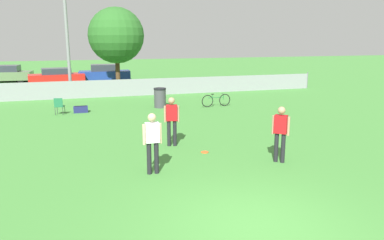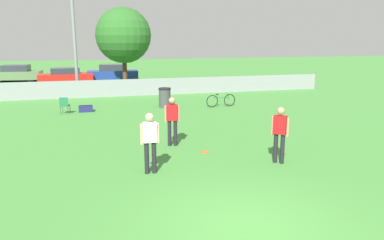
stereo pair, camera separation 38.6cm
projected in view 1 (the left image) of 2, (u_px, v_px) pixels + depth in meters
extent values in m
plane|color=#428438|center=(255.00, 227.00, 7.55)|extent=(120.00, 120.00, 0.00)
cube|color=gray|center=(131.00, 88.00, 24.24)|extent=(26.30, 0.03, 1.10)
cylinder|color=slate|center=(307.00, 80.00, 27.96)|extent=(0.07, 0.07, 1.21)
cylinder|color=gray|center=(67.00, 31.00, 23.13)|extent=(0.20, 0.20, 8.21)
cylinder|color=#4C331E|center=(118.00, 73.00, 27.17)|extent=(0.32, 0.32, 2.39)
sphere|color=#286023|center=(116.00, 35.00, 26.59)|extent=(3.96, 3.96, 3.96)
cylinder|color=black|center=(169.00, 133.00, 13.06)|extent=(0.13, 0.13, 0.91)
cylinder|color=black|center=(175.00, 133.00, 13.09)|extent=(0.13, 0.13, 0.91)
cube|color=#B21419|center=(172.00, 113.00, 12.92)|extent=(0.41, 0.29, 0.55)
sphere|color=tan|center=(171.00, 101.00, 12.83)|extent=(0.23, 0.23, 0.23)
cylinder|color=tan|center=(165.00, 114.00, 12.90)|extent=(0.08, 0.08, 0.57)
cylinder|color=tan|center=(178.00, 114.00, 12.95)|extent=(0.08, 0.08, 0.57)
cylinder|color=black|center=(276.00, 147.00, 11.41)|extent=(0.13, 0.13, 0.91)
cylinder|color=black|center=(283.00, 148.00, 11.32)|extent=(0.13, 0.13, 0.91)
cube|color=#B21419|center=(281.00, 124.00, 11.21)|extent=(0.43, 0.42, 0.55)
sphere|color=tan|center=(282.00, 110.00, 11.12)|extent=(0.23, 0.23, 0.23)
cylinder|color=tan|center=(273.00, 125.00, 11.31)|extent=(0.08, 0.08, 0.57)
cylinder|color=tan|center=(288.00, 126.00, 11.12)|extent=(0.08, 0.08, 0.57)
cylinder|color=black|center=(149.00, 158.00, 10.36)|extent=(0.13, 0.13, 0.91)
cylinder|color=black|center=(156.00, 158.00, 10.42)|extent=(0.13, 0.13, 0.91)
cube|color=silver|center=(152.00, 132.00, 10.23)|extent=(0.38, 0.22, 0.55)
sphere|color=#D8AD8C|center=(152.00, 117.00, 10.14)|extent=(0.23, 0.23, 0.23)
cylinder|color=#D8AD8C|center=(144.00, 134.00, 10.17)|extent=(0.08, 0.08, 0.57)
cylinder|color=#D8AD8C|center=(160.00, 133.00, 10.30)|extent=(0.08, 0.08, 0.57)
cylinder|color=#E5591E|center=(205.00, 152.00, 12.40)|extent=(0.25, 0.25, 0.03)
torus|color=#E5591E|center=(205.00, 152.00, 12.40)|extent=(0.26, 0.26, 0.03)
cylinder|color=#333338|center=(65.00, 110.00, 18.71)|extent=(0.02, 0.02, 0.39)
cylinder|color=#333338|center=(57.00, 110.00, 18.68)|extent=(0.02, 0.02, 0.39)
cylinder|color=#333338|center=(63.00, 111.00, 18.35)|extent=(0.02, 0.02, 0.39)
cylinder|color=#333338|center=(55.00, 111.00, 18.32)|extent=(0.02, 0.02, 0.39)
cube|color=#1E663F|center=(60.00, 106.00, 18.47)|extent=(0.50, 0.50, 0.03)
cube|color=#1E663F|center=(58.00, 102.00, 18.23)|extent=(0.41, 0.12, 0.42)
torus|color=black|center=(207.00, 101.00, 20.39)|extent=(0.67, 0.09, 0.67)
torus|color=black|center=(225.00, 100.00, 20.76)|extent=(0.67, 0.09, 0.67)
cylinder|color=#267238|center=(216.00, 97.00, 20.54)|extent=(0.96, 0.11, 0.04)
cylinder|color=#267238|center=(212.00, 98.00, 20.46)|extent=(0.03, 0.03, 0.35)
cylinder|color=#267238|center=(223.00, 97.00, 20.69)|extent=(0.03, 0.03, 0.31)
cube|color=black|center=(212.00, 94.00, 20.42)|extent=(0.16, 0.07, 0.04)
cylinder|color=black|center=(223.00, 94.00, 20.66)|extent=(0.06, 0.44, 0.03)
cylinder|color=#3F3F44|center=(160.00, 99.00, 20.27)|extent=(0.64, 0.64, 0.98)
cylinder|color=black|center=(160.00, 89.00, 20.16)|extent=(0.67, 0.67, 0.08)
cube|color=navy|center=(81.00, 109.00, 19.00)|extent=(0.70, 0.39, 0.32)
cube|color=black|center=(80.00, 106.00, 18.96)|extent=(0.60, 0.04, 0.02)
cylinder|color=black|center=(25.00, 77.00, 32.89)|extent=(0.63, 0.24, 0.62)
cylinder|color=black|center=(20.00, 79.00, 31.48)|extent=(0.63, 0.24, 0.62)
cube|color=#59724C|center=(6.00, 76.00, 31.89)|extent=(4.23, 2.07, 0.71)
cube|color=#2D333D|center=(6.00, 68.00, 31.75)|extent=(2.26, 1.69, 0.53)
cylinder|color=black|center=(73.00, 79.00, 31.62)|extent=(0.65, 0.25, 0.64)
cylinder|color=black|center=(75.00, 81.00, 30.29)|extent=(0.65, 0.25, 0.64)
cylinder|color=black|center=(39.00, 80.00, 30.60)|extent=(0.65, 0.25, 0.64)
cylinder|color=black|center=(40.00, 82.00, 29.26)|extent=(0.65, 0.25, 0.64)
cube|color=red|center=(57.00, 78.00, 30.40)|extent=(4.46, 2.17, 0.62)
cube|color=#2D333D|center=(56.00, 71.00, 30.28)|extent=(2.39, 1.74, 0.47)
cylinder|color=black|center=(120.00, 77.00, 33.30)|extent=(0.64, 0.21, 0.64)
cylinder|color=black|center=(121.00, 78.00, 31.89)|extent=(0.64, 0.21, 0.64)
cylinder|color=black|center=(89.00, 77.00, 32.64)|extent=(0.64, 0.21, 0.64)
cylinder|color=black|center=(89.00, 79.00, 31.24)|extent=(0.64, 0.21, 0.64)
cube|color=navy|center=(105.00, 75.00, 32.21)|extent=(4.34, 1.88, 0.73)
cube|color=#2D333D|center=(104.00, 68.00, 32.08)|extent=(2.28, 1.59, 0.55)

